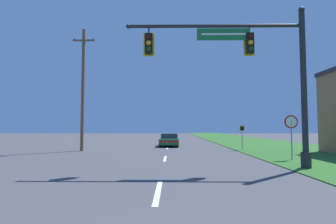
% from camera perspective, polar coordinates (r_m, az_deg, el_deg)
% --- Properties ---
extents(grass_verge_right, '(10.00, 110.00, 0.04)m').
position_cam_1_polar(grass_verge_right, '(33.17, 18.65, -6.35)').
color(grass_verge_right, '#2D6626').
rests_on(grass_verge_right, ground).
extents(road_center_line, '(0.16, 34.80, 0.01)m').
position_cam_1_polar(road_center_line, '(23.61, -0.17, -7.84)').
color(road_center_line, silver).
rests_on(road_center_line, ground).
extents(signal_mast, '(8.35, 0.47, 7.37)m').
position_cam_1_polar(signal_mast, '(12.79, 19.16, 8.59)').
color(signal_mast, '#232326').
rests_on(signal_mast, grass_verge_right).
extents(car_ahead, '(1.95, 4.70, 1.19)m').
position_cam_1_polar(car_ahead, '(26.16, 0.34, -6.09)').
color(car_ahead, black).
rests_on(car_ahead, ground).
extents(stop_sign, '(0.76, 0.07, 2.50)m').
position_cam_1_polar(stop_sign, '(16.42, 25.24, -2.99)').
color(stop_sign, gray).
rests_on(stop_sign, grass_verge_right).
extents(route_sign_post, '(0.55, 0.06, 2.03)m').
position_cam_1_polar(route_sign_post, '(22.41, 15.81, -4.06)').
color(route_sign_post, gray).
rests_on(route_sign_post, grass_verge_right).
extents(utility_pole_near, '(1.80, 0.26, 9.75)m').
position_cam_1_polar(utility_pole_near, '(22.01, -18.03, 5.12)').
color(utility_pole_near, brown).
rests_on(utility_pole_near, ground).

